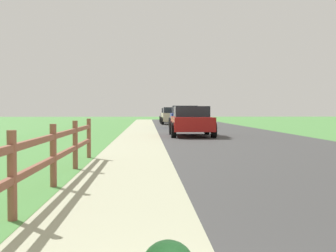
% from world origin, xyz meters
% --- Properties ---
extents(ground_plane, '(120.00, 120.00, 0.00)m').
position_xyz_m(ground_plane, '(0.00, 25.00, 0.00)').
color(ground_plane, '#4B8840').
extents(road_asphalt, '(7.00, 66.00, 0.01)m').
position_xyz_m(road_asphalt, '(3.50, 27.00, 0.00)').
color(road_asphalt, '#3B3B3B').
rests_on(road_asphalt, ground).
extents(curb_concrete, '(6.00, 66.00, 0.01)m').
position_xyz_m(curb_concrete, '(-3.00, 27.00, 0.00)').
color(curb_concrete, '#A8AA8A').
rests_on(curb_concrete, ground).
extents(grass_verge, '(5.00, 66.00, 0.00)m').
position_xyz_m(grass_verge, '(-4.50, 27.00, 0.01)').
color(grass_verge, '#4B8840').
rests_on(grass_verge, ground).
extents(rail_fence, '(0.11, 11.68, 1.05)m').
position_xyz_m(rail_fence, '(-2.15, 5.64, 0.61)').
color(rail_fence, brown).
rests_on(rail_fence, ground).
extents(parked_suv_red, '(2.11, 4.47, 1.45)m').
position_xyz_m(parked_suv_red, '(1.55, 21.49, 0.75)').
color(parked_suv_red, maroon).
rests_on(parked_suv_red, ground).
extents(parked_car_blue, '(2.27, 4.94, 1.57)m').
position_xyz_m(parked_car_blue, '(2.02, 31.52, 0.80)').
color(parked_car_blue, navy).
rests_on(parked_car_blue, ground).
extents(parked_car_beige, '(2.12, 4.63, 1.51)m').
position_xyz_m(parked_car_beige, '(1.66, 39.91, 0.75)').
color(parked_car_beige, '#C6B793').
rests_on(parked_car_beige, ground).
extents(parked_car_silver, '(2.29, 4.62, 1.46)m').
position_xyz_m(parked_car_silver, '(1.80, 47.94, 0.74)').
color(parked_car_silver, '#B7BABF').
rests_on(parked_car_silver, ground).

